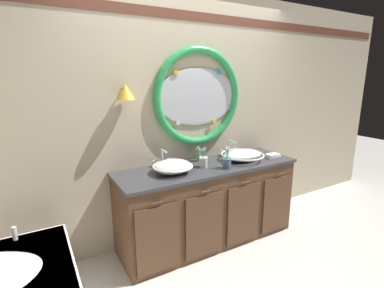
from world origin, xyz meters
The scene contains 11 objects.
ground_plane centered at (0.00, 0.00, 0.00)m, with size 14.00×14.00×0.00m, color silver.
back_wall_assembly centered at (0.01, 0.59, 1.32)m, with size 6.40×0.26×2.60m.
vanity_counter centered at (0.08, 0.26, 0.43)m, with size 1.93×0.63×0.85m.
sink_basin_left centered at (-0.35, 0.23, 0.91)m, with size 0.39×0.39×0.12m.
sink_basin_right centered at (0.50, 0.23, 0.91)m, with size 0.47×0.47×0.11m.
faucet_set_left centered at (-0.35, 0.47, 0.92)m, with size 0.21×0.14×0.18m.
faucet_set_right centered at (0.50, 0.47, 0.92)m, with size 0.23×0.14×0.18m.
toothbrush_holder_left centered at (0.00, 0.23, 0.90)m, with size 0.09×0.09×0.20m.
toothbrush_holder_right centered at (0.18, 0.09, 0.90)m, with size 0.09×0.09×0.22m.
soap_dispenser centered at (0.06, 0.44, 0.92)m, with size 0.06×0.06×0.16m.
folded_hand_towel centered at (0.86, 0.14, 0.87)m, with size 0.17×0.10×0.04m.
Camera 1 is at (-1.48, -2.10, 1.75)m, focal length 26.83 mm.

